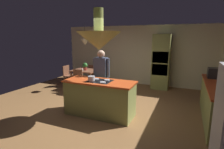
{
  "coord_description": "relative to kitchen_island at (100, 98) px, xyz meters",
  "views": [
    {
      "loc": [
        2.06,
        -4.19,
        2.04
      ],
      "look_at": [
        0.1,
        0.4,
        1.0
      ],
      "focal_mm": 28.49,
      "sensor_mm": 36.0,
      "label": 1
    }
  ],
  "objects": [
    {
      "name": "ground",
      "position": [
        0.0,
        0.2,
        -0.47
      ],
      "size": [
        8.16,
        8.16,
        0.0
      ],
      "primitive_type": "plane",
      "color": "olive"
    },
    {
      "name": "pendant_light_over_table",
      "position": [
        -1.7,
        2.1,
        1.39
      ],
      "size": [
        0.32,
        0.32,
        0.82
      ],
      "color": "beige"
    },
    {
      "name": "potted_plant_on_table",
      "position": [
        -1.68,
        2.03,
        0.46
      ],
      "size": [
        0.2,
        0.2,
        0.3
      ],
      "color": "#99382D",
      "rests_on": "dining_table"
    },
    {
      "name": "dining_table",
      "position": [
        -1.7,
        2.1,
        0.18
      ],
      "size": [
        0.99,
        0.9,
        0.76
      ],
      "color": "brown",
      "rests_on": "ground"
    },
    {
      "name": "person_at_island",
      "position": [
        -0.27,
        0.65,
        0.49
      ],
      "size": [
        0.53,
        0.22,
        1.68
      ],
      "color": "tan",
      "rests_on": "ground"
    },
    {
      "name": "chair_facing_island",
      "position": [
        -1.7,
        1.43,
        0.03
      ],
      "size": [
        0.4,
        0.4,
        0.87
      ],
      "color": "brown",
      "rests_on": "ground"
    },
    {
      "name": "counter_run_right",
      "position": [
        2.84,
        0.8,
        0.0
      ],
      "size": [
        0.73,
        2.56,
        0.94
      ],
      "color": "#8C934C",
      "rests_on": "ground"
    },
    {
      "name": "chair_at_corner",
      "position": [
        -2.58,
        2.1,
        0.03
      ],
      "size": [
        0.4,
        0.4,
        0.87
      ],
      "rotation": [
        0.0,
        0.0,
        1.57
      ],
      "color": "brown",
      "rests_on": "ground"
    },
    {
      "name": "canister_tea",
      "position": [
        2.84,
        0.53,
        0.57
      ],
      "size": [
        0.12,
        0.12,
        0.21
      ],
      "primitive_type": "cylinder",
      "color": "silver",
      "rests_on": "counter_run_right"
    },
    {
      "name": "microwave_on_counter",
      "position": [
        2.84,
        1.56,
        0.6
      ],
      "size": [
        0.46,
        0.36,
        0.28
      ],
      "primitive_type": "cube",
      "color": "#232326",
      "rests_on": "counter_run_right"
    },
    {
      "name": "cup_on_table",
      "position": [
        -1.72,
        1.88,
        0.33
      ],
      "size": [
        0.07,
        0.07,
        0.09
      ],
      "primitive_type": "cylinder",
      "color": "white",
      "rests_on": "dining_table"
    },
    {
      "name": "cooking_pot_on_cooktop",
      "position": [
        -0.16,
        -0.13,
        0.54
      ],
      "size": [
        0.18,
        0.18,
        0.12
      ],
      "primitive_type": "cylinder",
      "color": "#B2B2B7",
      "rests_on": "kitchen_island"
    },
    {
      "name": "range_hood",
      "position": [
        0.0,
        -0.0,
        1.52
      ],
      "size": [
        1.1,
        1.1,
        1.0
      ],
      "color": "#8C934C"
    },
    {
      "name": "canister_sugar",
      "position": [
        2.84,
        0.35,
        0.55
      ],
      "size": [
        0.14,
        0.14,
        0.17
      ],
      "primitive_type": "cylinder",
      "color": "#E0B78C",
      "rests_on": "counter_run_right"
    },
    {
      "name": "oven_tower",
      "position": [
        1.1,
        3.24,
        0.61
      ],
      "size": [
        0.66,
        0.62,
        2.18
      ],
      "color": "#8C934C",
      "rests_on": "ground"
    },
    {
      "name": "kitchen_island",
      "position": [
        0.0,
        0.0,
        0.0
      ],
      "size": [
        1.86,
        0.77,
        0.96
      ],
      "color": "#8C934C",
      "rests_on": "ground"
    },
    {
      "name": "wall_back",
      "position": [
        0.0,
        3.65,
        0.8
      ],
      "size": [
        6.8,
        0.1,
        2.55
      ],
      "primitive_type": "cube",
      "color": "beige",
      "rests_on": "ground"
    },
    {
      "name": "chair_by_back_wall",
      "position": [
        -1.7,
        2.77,
        0.03
      ],
      "size": [
        0.4,
        0.4,
        0.87
      ],
      "rotation": [
        0.0,
        0.0,
        3.14
      ],
      "color": "brown",
      "rests_on": "ground"
    }
  ]
}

